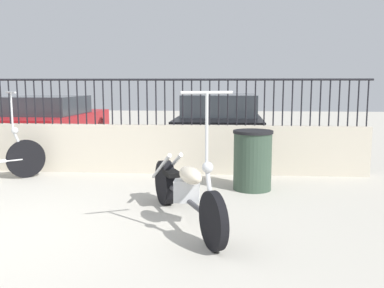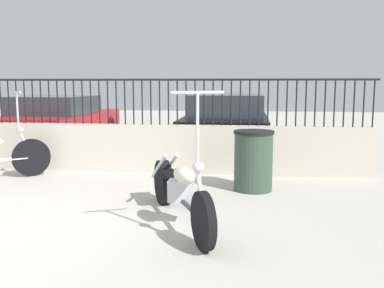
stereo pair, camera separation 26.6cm
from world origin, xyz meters
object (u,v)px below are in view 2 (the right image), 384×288
at_px(motorcycle_dark_grey, 177,189).
at_px(car_black, 227,122).
at_px(trash_bin, 253,161).
at_px(car_red, 58,120).

xyz_separation_m(motorcycle_dark_grey, car_black, (0.36, 5.09, 0.30)).
height_order(trash_bin, car_black, car_black).
bearing_deg(car_red, car_black, -93.86).
height_order(motorcycle_dark_grey, trash_bin, motorcycle_dark_grey).
distance_m(motorcycle_dark_grey, car_red, 6.73).
relative_size(motorcycle_dark_grey, trash_bin, 2.45).
bearing_deg(trash_bin, motorcycle_dark_grey, -120.56).
xyz_separation_m(motorcycle_dark_grey, trash_bin, (0.88, 1.50, 0.07)).
xyz_separation_m(trash_bin, car_red, (-4.76, 4.00, 0.20)).
height_order(trash_bin, car_red, car_red).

